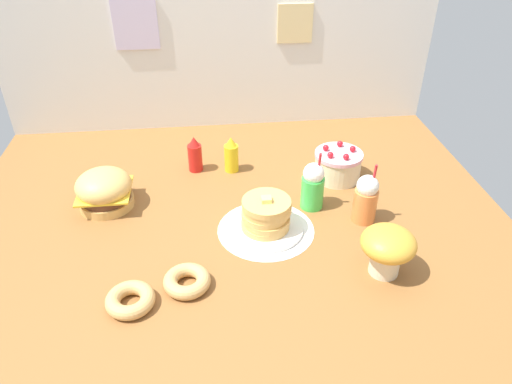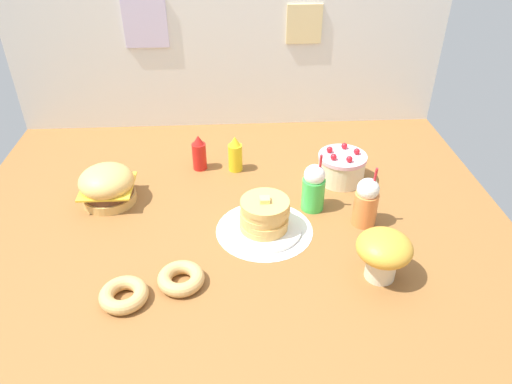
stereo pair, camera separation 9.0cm
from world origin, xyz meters
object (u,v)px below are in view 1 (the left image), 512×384
object	(u,v)px
burger	(104,190)
cream_soda_cup	(313,186)
layer_cake	(338,165)
donut_chocolate	(187,281)
mustard_bottle	(231,155)
mushroom_stool	(388,247)
pancake_stack	(266,217)
orange_float_cup	(366,199)
donut_pink_glaze	(130,300)
ketchup_bottle	(195,155)

from	to	relation	value
burger	cream_soda_cup	bearing A→B (deg)	-6.75
layer_cake	donut_chocolate	bearing A→B (deg)	-137.36
mustard_bottle	cream_soda_cup	bearing A→B (deg)	-46.49
burger	mushroom_stool	bearing A→B (deg)	-26.95
burger	pancake_stack	xyz separation A→B (m)	(0.70, -0.26, -0.02)
mustard_bottle	mushroom_stool	bearing A→B (deg)	-57.23
orange_float_cup	donut_pink_glaze	distance (m)	1.04
cream_soda_cup	orange_float_cup	bearing A→B (deg)	-31.30
burger	cream_soda_cup	distance (m)	0.93
donut_chocolate	cream_soda_cup	bearing A→B (deg)	38.86
orange_float_cup	pancake_stack	bearing A→B (deg)	-176.67
layer_cake	cream_soda_cup	world-z (taller)	cream_soda_cup
ketchup_bottle	mushroom_stool	world-z (taller)	mushroom_stool
cream_soda_cup	pancake_stack	bearing A→B (deg)	-146.84
pancake_stack	orange_float_cup	xyz separation A→B (m)	(0.43, 0.03, 0.04)
pancake_stack	cream_soda_cup	bearing A→B (deg)	33.16
ketchup_bottle	donut_chocolate	size ratio (longest dim) A/B	1.08
orange_float_cup	ketchup_bottle	bearing A→B (deg)	145.13
ketchup_bottle	mustard_bottle	distance (m)	0.18
mushroom_stool	layer_cake	bearing A→B (deg)	90.64
layer_cake	mustard_bottle	xyz separation A→B (m)	(-0.52, 0.13, 0.01)
pancake_stack	burger	bearing A→B (deg)	159.64
layer_cake	ketchup_bottle	bearing A→B (deg)	167.50
pancake_stack	mustard_bottle	xyz separation A→B (m)	(-0.11, 0.51, 0.02)
layer_cake	mustard_bottle	size ratio (longest dim) A/B	1.25
pancake_stack	cream_soda_cup	world-z (taller)	cream_soda_cup
donut_pink_glaze	orange_float_cup	bearing A→B (deg)	22.48
mustard_bottle	donut_pink_glaze	size ratio (longest dim) A/B	1.08
cream_soda_cup	orange_float_cup	size ratio (longest dim) A/B	1.00
mustard_bottle	orange_float_cup	world-z (taller)	orange_float_cup
pancake_stack	donut_pink_glaze	xyz separation A→B (m)	(-0.53, -0.37, -0.04)
layer_cake	cream_soda_cup	distance (m)	0.29
donut_chocolate	orange_float_cup	bearing A→B (deg)	23.15
mushroom_stool	burger	bearing A→B (deg)	153.05
cream_soda_cup	donut_chocolate	size ratio (longest dim) A/B	1.61
pancake_stack	cream_soda_cup	distance (m)	0.28
ketchup_bottle	cream_soda_cup	distance (m)	0.65
pancake_stack	orange_float_cup	size ratio (longest dim) A/B	1.13
mushroom_stool	donut_chocolate	bearing A→B (deg)	179.66
layer_cake	orange_float_cup	size ratio (longest dim) A/B	0.83
burger	ketchup_bottle	world-z (taller)	ketchup_bottle
pancake_stack	mushroom_stool	distance (m)	0.52
burger	donut_chocolate	xyz separation A→B (m)	(0.37, -0.56, -0.06)
cream_soda_cup	mushroom_stool	xyz separation A→B (m)	(0.18, -0.45, 0.01)
donut_pink_glaze	mustard_bottle	bearing A→B (deg)	64.62
burger	donut_chocolate	distance (m)	0.67
donut_pink_glaze	mushroom_stool	xyz separation A→B (m)	(0.94, 0.07, 0.09)
ketchup_bottle	cream_soda_cup	bearing A→B (deg)	-36.19
donut_pink_glaze	donut_chocolate	world-z (taller)	same
pancake_stack	donut_pink_glaze	size ratio (longest dim) A/B	1.83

